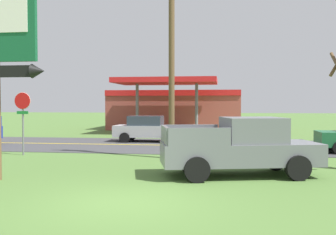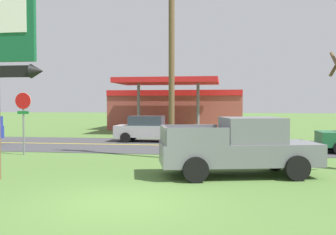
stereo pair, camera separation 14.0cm
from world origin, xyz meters
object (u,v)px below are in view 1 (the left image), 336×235
Objects in this scene: gas_station at (175,108)px; utility_pole at (172,43)px; pickup_grey_parked_on_lawn at (241,147)px; car_silver_near_lane at (148,129)px; stop_sign at (23,112)px.

utility_pole is at bearing -83.52° from gas_station.
car_silver_near_lane is at bearing 115.92° from pickup_grey_parked_on_lawn.
gas_station is 2.86× the size of car_silver_near_lane.
car_silver_near_lane is (-5.32, 10.95, -0.13)m from pickup_grey_parked_on_lawn.
pickup_grey_parked_on_lawn is at bearing -52.99° from utility_pole.
gas_station is at bearing 76.09° from stop_sign.
stop_sign is at bearing -123.02° from car_silver_near_lane.
utility_pole is 2.27× the size of car_silver_near_lane.
utility_pole is at bearing -71.01° from car_silver_near_lane.
car_silver_near_lane is (-0.24, -12.42, -1.11)m from gas_station.
stop_sign is 8.49m from car_silver_near_lane.
pickup_grey_parked_on_lawn is (5.08, -23.37, -0.98)m from gas_station.
stop_sign is 0.25× the size of gas_station.
stop_sign is at bearing 179.08° from utility_pole.
car_silver_near_lane is (4.58, 7.05, -1.20)m from stop_sign.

